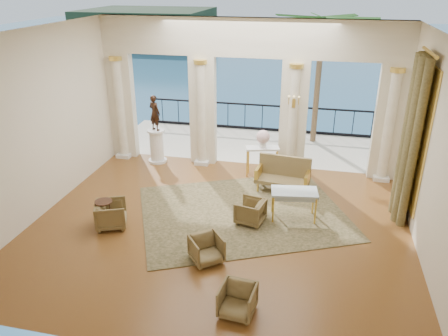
% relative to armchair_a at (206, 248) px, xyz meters
% --- Properties ---
extents(floor, '(9.00, 9.00, 0.00)m').
position_rel_armchair_a_xyz_m(floor, '(-0.07, 1.40, -0.32)').
color(floor, '#512816').
rests_on(floor, ground).
extents(room_walls, '(9.00, 9.00, 9.00)m').
position_rel_armchair_a_xyz_m(room_walls, '(-0.07, 0.28, 2.56)').
color(room_walls, '#F1E4CA').
rests_on(room_walls, ground).
extents(arcade, '(9.00, 0.56, 4.50)m').
position_rel_armchair_a_xyz_m(arcade, '(-0.07, 5.22, 2.26)').
color(arcade, beige).
rests_on(arcade, ground).
extents(terrace, '(10.00, 3.60, 0.10)m').
position_rel_armchair_a_xyz_m(terrace, '(-0.07, 7.20, -0.37)').
color(terrace, beige).
rests_on(terrace, ground).
extents(balustrade, '(9.00, 0.06, 1.03)m').
position_rel_armchair_a_xyz_m(balustrade, '(-0.07, 8.80, 0.09)').
color(balustrade, black).
rests_on(balustrade, terrace).
extents(palm_tree, '(2.00, 2.00, 4.50)m').
position_rel_armchair_a_xyz_m(palm_tree, '(1.93, 8.00, 3.77)').
color(palm_tree, '#4C3823').
rests_on(palm_tree, terrace).
extents(headland, '(22.00, 18.00, 6.00)m').
position_rel_armchair_a_xyz_m(headland, '(-30.07, 71.40, -3.32)').
color(headland, black).
rests_on(headland, sea).
extents(sea, '(160.00, 160.00, 0.00)m').
position_rel_armchair_a_xyz_m(sea, '(-0.07, 61.40, -6.32)').
color(sea, '#1F5987').
rests_on(sea, ground).
extents(curtain, '(0.33, 1.40, 4.09)m').
position_rel_armchair_a_xyz_m(curtain, '(4.21, 2.90, 1.70)').
color(curtain, '#494223').
rests_on(curtain, ground).
extents(window_frame, '(0.04, 1.60, 3.40)m').
position_rel_armchair_a_xyz_m(window_frame, '(4.40, 2.90, 1.78)').
color(window_frame, '#E9BD4C').
rests_on(window_frame, room_walls).
extents(wall_sconce, '(0.30, 0.11, 0.33)m').
position_rel_armchair_a_xyz_m(wall_sconce, '(1.33, 4.90, 1.91)').
color(wall_sconce, '#E9BD4C').
rests_on(wall_sconce, arcade).
extents(rug, '(6.21, 5.67, 0.02)m').
position_rel_armchair_a_xyz_m(rug, '(0.37, 2.20, -0.31)').
color(rug, '#272E15').
rests_on(rug, ground).
extents(armchair_a, '(0.85, 0.84, 0.64)m').
position_rel_armchair_a_xyz_m(armchair_a, '(0.00, 0.00, 0.00)').
color(armchair_a, '#4D3F23').
rests_on(armchair_a, ground).
extents(armchair_b, '(0.67, 0.63, 0.63)m').
position_rel_armchair_a_xyz_m(armchair_b, '(0.94, -1.40, -0.01)').
color(armchair_b, '#4D3F23').
rests_on(armchair_b, ground).
extents(armchair_c, '(0.72, 0.75, 0.66)m').
position_rel_armchair_a_xyz_m(armchair_c, '(0.63, 1.78, 0.01)').
color(armchair_c, '#4D3F23').
rests_on(armchair_c, ground).
extents(armchair_d, '(0.87, 0.89, 0.72)m').
position_rel_armchair_a_xyz_m(armchair_d, '(-2.59, 0.86, 0.04)').
color(armchair_d, '#4D3F23').
rests_on(armchair_d, ground).
extents(settee, '(1.53, 0.79, 0.97)m').
position_rel_armchair_a_xyz_m(settee, '(1.24, 3.72, 0.16)').
color(settee, '#4D3F23').
rests_on(settee, ground).
extents(game_table, '(1.19, 0.77, 0.77)m').
position_rel_armchair_a_xyz_m(game_table, '(1.65, 2.20, 0.37)').
color(game_table, '#A0B9C7').
rests_on(game_table, ground).
extents(pedestal, '(0.59, 0.59, 1.09)m').
position_rel_armchair_a_xyz_m(pedestal, '(-2.94, 4.90, 0.20)').
color(pedestal, silver).
rests_on(pedestal, ground).
extents(statue, '(0.48, 0.41, 1.12)m').
position_rel_armchair_a_xyz_m(statue, '(-2.94, 4.90, 1.33)').
color(statue, black).
rests_on(statue, pedestal).
extents(console_table, '(1.04, 0.61, 0.92)m').
position_rel_armchair_a_xyz_m(console_table, '(0.53, 4.54, 0.45)').
color(console_table, silver).
rests_on(console_table, ground).
extents(urn, '(0.40, 0.40, 0.53)m').
position_rel_armchair_a_xyz_m(urn, '(0.53, 4.54, 0.90)').
color(urn, white).
rests_on(urn, console_table).
extents(side_table, '(0.42, 0.42, 0.68)m').
position_rel_armchair_a_xyz_m(side_table, '(-2.74, 0.83, 0.26)').
color(side_table, black).
rests_on(side_table, ground).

